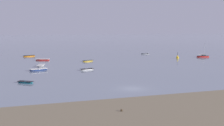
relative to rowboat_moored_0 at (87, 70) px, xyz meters
The scene contains 12 objects.
ground_plane 24.09m from the rowboat_moored_0, 83.45° to the right, with size 800.00×800.00×0.00m, color gray.
tidal_rock_near 36.72m from the rowboat_moored_0, 95.84° to the right, with size 0.30×0.30×0.30m, color #493A28.
rowboat_moored_0 is the anchor object (origin of this frame).
rowboat_moored_1 12.12m from the rowboat_moored_0, 165.43° to the left, with size 4.86×2.86×0.73m.
rowboat_moored_2 18.35m from the rowboat_moored_0, 76.37° to the left, with size 4.01×2.57×0.60m.
rowboat_moored_3 14.78m from the rowboat_moored_0, 136.15° to the left, with size 2.71×4.95×0.74m.
rowboat_moored_5 26.95m from the rowboat_moored_0, 109.73° to the left, with size 4.88×3.02×0.73m.
rowboat_moored_6 19.79m from the rowboat_moored_0, 139.62° to the right, with size 3.42×2.95×0.54m.
sailboat_moored_0 50.61m from the rowboat_moored_0, 21.11° to the left, with size 5.07×2.37×5.47m.
rowboat_moored_7 41.44m from the rowboat_moored_0, 108.23° to the left, with size 4.69×2.49×0.70m.
rowboat_moored_9 47.29m from the rowboat_moored_0, 47.71° to the left, with size 3.51×2.35×0.53m.
channel_buoy 40.12m from the rowboat_moored_0, 25.57° to the left, with size 0.90×0.90×2.30m.
Camera 1 is at (-18.32, -45.64, 10.72)m, focal length 45.60 mm.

